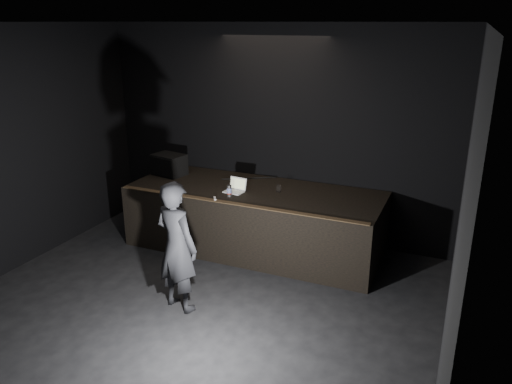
{
  "coord_description": "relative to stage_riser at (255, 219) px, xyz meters",
  "views": [
    {
      "loc": [
        2.98,
        -4.07,
        3.51
      ],
      "look_at": [
        0.21,
        2.3,
        1.12
      ],
      "focal_mm": 35.0,
      "sensor_mm": 36.0,
      "label": 1
    }
  ],
  "objects": [
    {
      "name": "plastic_cup",
      "position": [
        0.38,
        0.06,
        0.55
      ],
      "size": [
        0.08,
        0.08,
        0.1
      ],
      "primitive_type": "cylinder",
      "color": "white",
      "rests_on": "stage_riser"
    },
    {
      "name": "ground",
      "position": [
        0.0,
        -2.73,
        -0.5
      ],
      "size": [
        7.0,
        7.0,
        0.0
      ],
      "primitive_type": "plane",
      "color": "black",
      "rests_on": "ground"
    },
    {
      "name": "room_walls",
      "position": [
        0.0,
        -2.73,
        1.52
      ],
      "size": [
        6.1,
        7.1,
        3.52
      ],
      "color": "black",
      "rests_on": "ground"
    },
    {
      "name": "stage_monitor",
      "position": [
        -1.67,
        0.15,
        0.68
      ],
      "size": [
        0.6,
        0.49,
        0.36
      ],
      "rotation": [
        0.0,
        0.0,
        -0.2
      ],
      "color": "black",
      "rests_on": "stage_riser"
    },
    {
      "name": "riser_lip",
      "position": [
        0.0,
        -0.71,
        0.51
      ],
      "size": [
        3.92,
        0.1,
        0.01
      ],
      "primitive_type": "cube",
      "color": "brown",
      "rests_on": "stage_riser"
    },
    {
      "name": "laptop",
      "position": [
        -0.24,
        -0.19,
        0.55
      ],
      "size": [
        0.32,
        0.29,
        0.2
      ],
      "rotation": [
        0.0,
        0.0,
        -0.11
      ],
      "color": "silver",
      "rests_on": "stage_riser"
    },
    {
      "name": "cable",
      "position": [
        -0.31,
        0.48,
        0.51
      ],
      "size": [
        0.8,
        0.49,
        0.02
      ],
      "primitive_type": "cylinder",
      "rotation": [
        0.0,
        1.57,
        0.54
      ],
      "color": "black",
      "rests_on": "stage_riser"
    },
    {
      "name": "beer_can",
      "position": [
        -0.22,
        -0.45,
        0.59
      ],
      "size": [
        0.07,
        0.07,
        0.18
      ],
      "color": "silver",
      "rests_on": "stage_riser"
    },
    {
      "name": "stage_riser",
      "position": [
        0.0,
        0.0,
        0.0
      ],
      "size": [
        4.0,
        1.5,
        1.0
      ],
      "primitive_type": "cube",
      "color": "black",
      "rests_on": "ground"
    },
    {
      "name": "person",
      "position": [
        -0.17,
        -2.02,
        0.35
      ],
      "size": [
        0.7,
        0.55,
        1.71
      ],
      "primitive_type": "imported",
      "rotation": [
        0.0,
        0.0,
        2.89
      ],
      "color": "black",
      "rests_on": "ground"
    },
    {
      "name": "wii_remote",
      "position": [
        -0.36,
        -0.65,
        0.51
      ],
      "size": [
        0.1,
        0.13,
        0.02
      ],
      "primitive_type": "cube",
      "rotation": [
        0.0,
        0.0,
        0.57
      ],
      "color": "silver",
      "rests_on": "stage_riser"
    }
  ]
}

